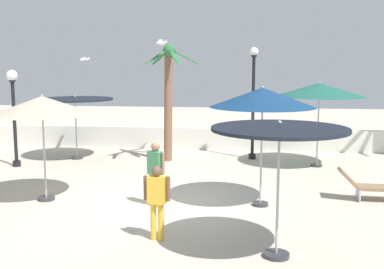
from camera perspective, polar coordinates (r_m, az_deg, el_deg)
The scene contains 15 objects.
ground_plane at distance 12.43m, azimuth -1.62°, elevation -8.30°, with size 56.00×56.00×0.00m, color beige.
boundary_wall at distance 20.19m, azimuth 1.84°, elevation -0.49°, with size 25.20×0.30×0.91m, color silver.
patio_umbrella_0 at distance 11.90m, azimuth 8.45°, elevation 4.36°, with size 2.64×2.64×3.05m.
patio_umbrella_1 at distance 17.05m, azimuth 15.04°, elevation 5.18°, with size 3.14×3.14×2.99m.
patio_umbrella_2 at distance 8.71m, azimuth 10.44°, elevation -0.22°, with size 2.48×2.48×2.58m.
patio_umbrella_3 at distance 18.43m, azimuth -13.85°, elevation 3.91°, with size 2.85×2.85×2.42m.
patio_umbrella_4 at distance 12.89m, azimuth -17.55°, elevation 3.30°, with size 2.65×2.65×2.81m.
palm_tree_1 at distance 17.53m, azimuth -2.80°, elevation 5.47°, with size 2.06×2.21×4.31m.
lamp_post_0 at distance 17.66m, azimuth -20.62°, elevation 3.28°, with size 0.38×0.38×3.39m.
lamp_post_1 at distance 18.01m, azimuth 7.36°, elevation 4.58°, with size 0.33×0.33×4.21m.
lounge_chair_0 at distance 13.50m, azimuth 21.04°, elevation -5.81°, with size 1.91×0.62×0.84m.
guest_0 at distance 11.98m, azimuth -4.38°, elevation -4.01°, with size 0.50×0.38×1.66m.
guest_1 at distance 9.73m, azimuth -4.23°, elevation -7.36°, with size 0.56×0.27×1.55m.
seagull_0 at distance 19.03m, azimuth -12.77°, elevation 8.78°, with size 0.39×0.98×0.15m.
seagull_1 at distance 16.54m, azimuth -3.71°, elevation 10.94°, with size 0.38×1.30×0.21m.
Camera 1 is at (1.81, -11.77, 3.57)m, focal length 44.45 mm.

